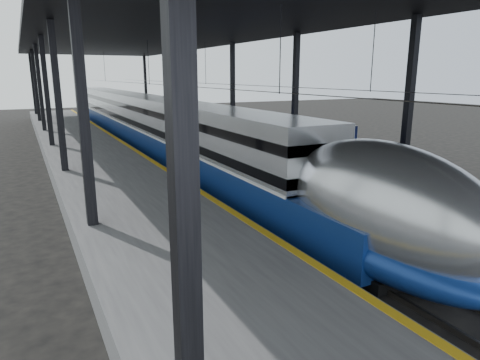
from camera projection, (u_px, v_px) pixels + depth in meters
ground at (305, 272)px, 13.86m from camera, size 160.00×160.00×0.00m
platform at (94, 160)px, 29.51m from camera, size 6.00×80.00×1.00m
yellow_strip at (134, 150)px, 30.62m from camera, size 0.30×80.00×0.01m
rails at (202, 156)px, 33.13m from camera, size 6.52×80.00×0.16m
canopy at (165, 32)px, 29.82m from camera, size 18.00×75.00×9.47m
tgv_train at (147, 124)px, 37.14m from camera, size 3.10×65.20×4.45m
second_train at (173, 117)px, 46.25m from camera, size 2.60×56.05×3.58m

